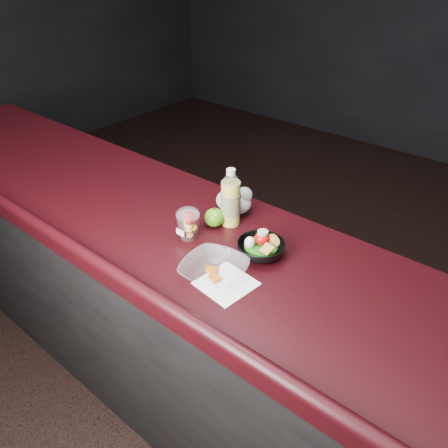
% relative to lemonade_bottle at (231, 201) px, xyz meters
% --- Properties ---
extents(ground, '(8.00, 8.00, 0.00)m').
position_rel_lemonade_bottle_xyz_m(ground, '(-0.06, -0.44, -1.12)').
color(ground, black).
rests_on(ground, ground).
extents(counter, '(4.06, 0.71, 1.02)m').
position_rel_lemonade_bottle_xyz_m(counter, '(-0.06, -0.14, -0.60)').
color(counter, black).
rests_on(counter, ground).
extents(lemonade_bottle, '(0.08, 0.08, 0.23)m').
position_rel_lemonade_bottle_xyz_m(lemonade_bottle, '(0.00, 0.00, 0.00)').
color(lemonade_bottle, yellow).
rests_on(lemonade_bottle, counter).
extents(fruit_cup, '(0.09, 0.09, 0.12)m').
position_rel_lemonade_bottle_xyz_m(fruit_cup, '(-0.06, -0.17, -0.03)').
color(fruit_cup, white).
rests_on(fruit_cup, counter).
extents(green_apple, '(0.08, 0.08, 0.08)m').
position_rel_lemonade_bottle_xyz_m(green_apple, '(-0.04, -0.05, -0.06)').
color(green_apple, '#278F10').
rests_on(green_apple, counter).
extents(plastic_bag, '(0.15, 0.12, 0.11)m').
position_rel_lemonade_bottle_xyz_m(plastic_bag, '(-0.04, 0.08, -0.05)').
color(plastic_bag, silver).
rests_on(plastic_bag, counter).
extents(snack_bowl, '(0.22, 0.22, 0.09)m').
position_rel_lemonade_bottle_xyz_m(snack_bowl, '(0.21, -0.09, -0.07)').
color(snack_bowl, black).
rests_on(snack_bowl, counter).
extents(takeout_bowl, '(0.24, 0.24, 0.05)m').
position_rel_lemonade_bottle_xyz_m(takeout_bowl, '(0.16, -0.28, -0.07)').
color(takeout_bowl, silver).
rests_on(takeout_bowl, counter).
extents(paper_napkin, '(0.18, 0.18, 0.00)m').
position_rel_lemonade_bottle_xyz_m(paper_napkin, '(0.22, -0.29, -0.09)').
color(paper_napkin, white).
rests_on(paper_napkin, counter).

